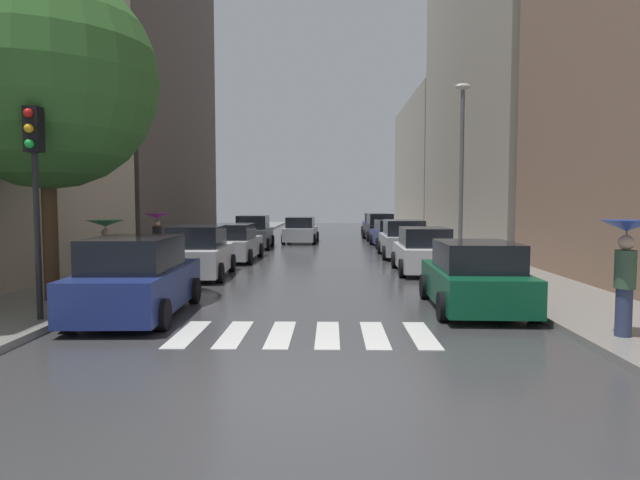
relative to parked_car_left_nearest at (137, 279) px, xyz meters
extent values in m
cube|color=#3B3B3D|center=(3.82, 19.10, -0.85)|extent=(28.00, 72.00, 0.04)
cube|color=gray|center=(-2.68, 19.10, -0.75)|extent=(3.00, 72.00, 0.15)
cube|color=gray|center=(10.32, 19.10, -0.75)|extent=(3.00, 72.00, 0.15)
cube|color=silver|center=(1.57, -1.67, -0.82)|extent=(0.45, 2.20, 0.01)
cube|color=silver|center=(2.47, -1.67, -0.82)|extent=(0.45, 2.20, 0.01)
cube|color=silver|center=(3.37, -1.67, -0.82)|extent=(0.45, 2.20, 0.01)
cube|color=silver|center=(4.27, -1.67, -0.82)|extent=(0.45, 2.20, 0.01)
cube|color=silver|center=(5.17, -1.67, -0.82)|extent=(0.45, 2.20, 0.01)
cube|color=silver|center=(6.07, -1.67, -0.82)|extent=(0.45, 2.20, 0.01)
cube|color=#564C47|center=(-7.18, 20.27, 7.92)|extent=(6.00, 16.27, 17.50)
cube|color=#9E9384|center=(14.82, 21.65, 8.78)|extent=(6.00, 20.68, 19.22)
cube|color=#9E9384|center=(14.82, 42.65, 5.41)|extent=(6.00, 20.48, 12.47)
cube|color=navy|center=(0.00, 0.06, -0.21)|extent=(2.06, 4.56, 0.88)
cube|color=black|center=(0.01, -0.16, 0.59)|extent=(1.76, 2.53, 0.72)
cylinder|color=black|center=(-1.00, 1.51, -0.51)|extent=(0.24, 0.65, 0.64)
cylinder|color=black|center=(0.89, 1.58, -0.51)|extent=(0.24, 0.65, 0.64)
cylinder|color=black|center=(-0.89, -1.46, -0.51)|extent=(0.24, 0.65, 0.64)
cylinder|color=black|center=(1.00, -1.39, -0.51)|extent=(0.24, 0.65, 0.64)
cube|color=silver|center=(-0.17, 6.46, -0.22)|extent=(2.01, 4.32, 0.87)
cube|color=black|center=(-0.16, 6.24, 0.57)|extent=(1.71, 2.40, 0.71)
cylinder|color=black|center=(-1.14, 7.82, -0.51)|extent=(0.25, 0.65, 0.64)
cylinder|color=black|center=(0.69, 7.90, -0.51)|extent=(0.25, 0.65, 0.64)
cylinder|color=black|center=(-1.02, 5.02, -0.51)|extent=(0.25, 0.65, 0.64)
cylinder|color=black|center=(0.81, 5.10, -0.51)|extent=(0.25, 0.65, 0.64)
cube|color=#B2B7BF|center=(0.10, 11.85, -0.26)|extent=(1.87, 4.80, 0.79)
cube|color=black|center=(0.10, 11.61, 0.46)|extent=(1.62, 2.65, 0.65)
cylinder|color=black|center=(-0.77, 13.44, -0.51)|extent=(0.23, 0.64, 0.64)
cylinder|color=black|center=(1.03, 13.41, -0.51)|extent=(0.23, 0.64, 0.64)
cylinder|color=black|center=(-0.82, 10.29, -0.51)|extent=(0.23, 0.64, 0.64)
cylinder|color=black|center=(0.97, 10.26, -0.51)|extent=(0.23, 0.64, 0.64)
cube|color=#474C51|center=(0.04, 18.20, -0.20)|extent=(1.86, 4.21, 0.91)
cube|color=black|center=(0.04, 17.99, 0.63)|extent=(1.61, 2.32, 0.74)
cylinder|color=black|center=(-0.88, 19.57, -0.51)|extent=(0.23, 0.64, 0.64)
cylinder|color=black|center=(0.91, 19.60, -0.51)|extent=(0.23, 0.64, 0.64)
cylinder|color=black|center=(-0.84, 16.81, -0.51)|extent=(0.23, 0.64, 0.64)
cylinder|color=black|center=(0.96, 16.84, -0.51)|extent=(0.23, 0.64, 0.64)
cube|color=#0C4C2D|center=(7.74, 0.93, -0.25)|extent=(2.05, 4.26, 0.80)
cube|color=black|center=(7.74, 0.72, 0.47)|extent=(1.76, 2.36, 0.65)
cylinder|color=black|center=(6.82, 2.35, -0.51)|extent=(0.24, 0.65, 0.64)
cylinder|color=black|center=(8.74, 2.29, -0.51)|extent=(0.24, 0.65, 0.64)
cylinder|color=black|center=(6.74, -0.42, -0.51)|extent=(0.24, 0.65, 0.64)
cylinder|color=black|center=(8.66, -0.48, -0.51)|extent=(0.24, 0.65, 0.64)
cube|color=silver|center=(7.68, 7.73, -0.25)|extent=(1.88, 4.14, 0.81)
cube|color=black|center=(7.68, 7.53, 0.48)|extent=(1.63, 2.29, 0.66)
cylinder|color=black|center=(6.80, 9.10, -0.51)|extent=(0.23, 0.64, 0.64)
cylinder|color=black|center=(8.61, 9.07, -0.51)|extent=(0.23, 0.64, 0.64)
cylinder|color=black|center=(6.75, 6.39, -0.51)|extent=(0.23, 0.64, 0.64)
cylinder|color=black|center=(8.56, 6.36, -0.51)|extent=(0.23, 0.64, 0.64)
cube|color=#B2B7BF|center=(7.69, 13.47, -0.23)|extent=(1.97, 4.51, 0.85)
cube|color=black|center=(7.68, 13.25, 0.55)|extent=(1.71, 2.49, 0.70)
cylinder|color=black|center=(6.76, 14.96, -0.51)|extent=(0.23, 0.64, 0.64)
cylinder|color=black|center=(8.66, 14.94, -0.51)|extent=(0.23, 0.64, 0.64)
cylinder|color=black|center=(6.71, 12.01, -0.51)|extent=(0.23, 0.64, 0.64)
cylinder|color=black|center=(8.62, 11.98, -0.51)|extent=(0.23, 0.64, 0.64)
cube|color=navy|center=(7.74, 19.22, -0.27)|extent=(2.04, 4.81, 0.76)
cube|color=black|center=(7.75, 18.98, 0.41)|extent=(1.73, 2.67, 0.62)
cylinder|color=black|center=(6.75, 20.74, -0.51)|extent=(0.25, 0.65, 0.64)
cylinder|color=black|center=(8.58, 20.82, -0.51)|extent=(0.25, 0.65, 0.64)
cylinder|color=black|center=(6.89, 17.62, -0.51)|extent=(0.25, 0.65, 0.64)
cylinder|color=black|center=(8.72, 17.70, -0.51)|extent=(0.25, 0.65, 0.64)
cube|color=black|center=(7.60, 24.95, -0.21)|extent=(1.96, 4.09, 0.89)
cube|color=black|center=(7.61, 24.75, 0.61)|extent=(1.66, 2.28, 0.73)
cylinder|color=black|center=(6.65, 26.24, -0.51)|extent=(0.25, 0.65, 0.64)
cylinder|color=black|center=(8.42, 26.32, -0.51)|extent=(0.25, 0.65, 0.64)
cylinder|color=black|center=(6.77, 23.59, -0.51)|extent=(0.25, 0.65, 0.64)
cylinder|color=black|center=(8.55, 23.67, -0.51)|extent=(0.25, 0.65, 0.64)
cube|color=navy|center=(7.81, 31.04, -0.23)|extent=(1.99, 4.09, 0.84)
cube|color=black|center=(7.80, 30.83, 0.53)|extent=(1.72, 2.26, 0.69)
cylinder|color=black|center=(6.89, 32.39, -0.51)|extent=(0.23, 0.64, 0.64)
cylinder|color=black|center=(8.79, 32.35, -0.51)|extent=(0.23, 0.64, 0.64)
cylinder|color=black|center=(6.83, 29.72, -0.51)|extent=(0.23, 0.64, 0.64)
cylinder|color=black|center=(8.73, 29.68, -0.51)|extent=(0.23, 0.64, 0.64)
cube|color=#B2B7BF|center=(2.43, 22.31, -0.25)|extent=(2.02, 4.45, 0.80)
cube|color=black|center=(2.43, 22.09, 0.47)|extent=(1.72, 2.47, 0.65)
cylinder|color=black|center=(1.57, 23.79, -0.51)|extent=(0.24, 0.65, 0.64)
cylinder|color=black|center=(3.41, 23.71, -0.51)|extent=(0.24, 0.65, 0.64)
cylinder|color=black|center=(1.45, 20.90, -0.51)|extent=(0.24, 0.65, 0.64)
cylinder|color=black|center=(3.30, 20.83, -0.51)|extent=(0.24, 0.65, 0.64)
cylinder|color=navy|center=(-2.45, 9.13, -0.27)|extent=(0.28, 0.28, 0.81)
cylinder|color=black|center=(-2.45, 9.13, 0.46)|extent=(0.36, 0.36, 0.64)
sphere|color=tan|center=(-2.45, 9.13, 0.90)|extent=(0.25, 0.25, 0.25)
cone|color=#8C1E8C|center=(-2.45, 9.13, 1.19)|extent=(1.01, 1.01, 0.20)
cylinder|color=#333338|center=(-2.45, 9.13, 0.82)|extent=(0.02, 0.02, 0.74)
cylinder|color=black|center=(-2.60, 4.60, -0.30)|extent=(0.28, 0.28, 0.76)
cylinder|color=brown|center=(-2.60, 4.60, 0.38)|extent=(0.36, 0.36, 0.60)
sphere|color=tan|center=(-2.60, 4.60, 0.79)|extent=(0.24, 0.24, 0.24)
cone|color=#19723F|center=(-2.60, 4.60, 1.08)|extent=(1.14, 1.14, 0.20)
cylinder|color=#333338|center=(-2.60, 4.60, 0.73)|extent=(0.02, 0.02, 0.70)
cylinder|color=navy|center=(9.57, -2.27, -0.25)|extent=(0.28, 0.28, 0.86)
cylinder|color=#38513D|center=(9.57, -2.27, 0.53)|extent=(0.36, 0.36, 0.68)
sphere|color=tan|center=(9.57, -2.27, 1.01)|extent=(0.27, 0.27, 0.27)
cone|color=navy|center=(9.57, -2.27, 1.30)|extent=(0.90, 0.90, 0.20)
cylinder|color=#333338|center=(9.57, -2.27, 0.92)|extent=(0.02, 0.02, 0.77)
cylinder|color=#513823|center=(-2.55, 1.21, 0.88)|extent=(0.36, 0.36, 3.11)
sphere|color=#34662B|center=(-2.55, 1.21, 4.70)|extent=(5.33, 5.33, 5.33)
cylinder|color=black|center=(-1.63, -1.07, 1.02)|extent=(0.12, 0.12, 3.40)
cube|color=black|center=(-1.63, -1.07, 3.17)|extent=(0.30, 0.30, 0.90)
sphere|color=red|center=(-1.63, -1.25, 3.47)|extent=(0.18, 0.18, 0.18)
sphere|color=#F2A519|center=(-1.63, -1.25, 3.17)|extent=(0.18, 0.18, 0.18)
sphere|color=green|center=(-1.63, -1.25, 2.87)|extent=(0.18, 0.18, 0.18)
cylinder|color=#595B60|center=(9.37, 9.33, 2.66)|extent=(0.16, 0.16, 6.66)
ellipsoid|color=beige|center=(9.37, 9.33, 6.14)|extent=(0.60, 0.28, 0.24)
camera|label=1|loc=(4.34, -12.02, 1.71)|focal=30.71mm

